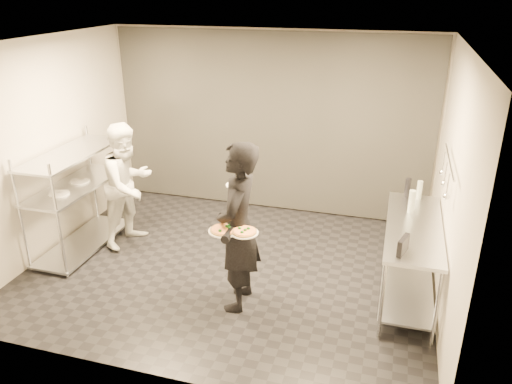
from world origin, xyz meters
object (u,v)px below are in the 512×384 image
(pos_monitor, at_px, (403,245))
(bottle_clear, at_px, (419,190))
(salad_plate, at_px, (238,183))
(pass_rack, at_px, (77,195))
(chef, at_px, (128,185))
(bottle_dark, at_px, (408,188))
(waiter, at_px, (238,228))
(prep_counter, at_px, (411,248))
(pizza_plate_near, at_px, (224,230))
(pizza_plate_far, at_px, (244,232))
(bottle_green, at_px, (412,201))

(pos_monitor, bearing_deg, bottle_clear, 100.85)
(salad_plate, bearing_deg, pass_rack, 171.09)
(chef, xyz_separation_m, bottle_dark, (3.64, 0.48, 0.18))
(waiter, height_order, bottle_dark, waiter)
(pass_rack, height_order, salad_plate, pass_rack)
(prep_counter, distance_m, bottle_dark, 0.91)
(prep_counter, xyz_separation_m, pizza_plate_near, (-1.92, -0.89, 0.40))
(pizza_plate_near, xyz_separation_m, bottle_clear, (1.97, 1.69, 0.01))
(waiter, relative_size, pizza_plate_near, 6.00)
(pizza_plate_far, height_order, salad_plate, salad_plate)
(waiter, bearing_deg, pizza_plate_far, 31.03)
(pass_rack, bearing_deg, bottle_green, 4.69)
(pizza_plate_near, relative_size, bottle_green, 1.20)
(prep_counter, bearing_deg, bottle_dark, 96.65)
(prep_counter, distance_m, bottle_clear, 0.90)
(waiter, distance_m, bottle_green, 2.07)
(bottle_green, relative_size, bottle_clear, 1.20)
(bottle_green, relative_size, bottle_dark, 1.10)
(prep_counter, xyz_separation_m, chef, (-3.73, 0.32, 0.24))
(pizza_plate_far, xyz_separation_m, pos_monitor, (1.58, 0.19, -0.02))
(pass_rack, bearing_deg, prep_counter, 0.03)
(waiter, bearing_deg, pizza_plate_near, -28.18)
(pos_monitor, height_order, bottle_dark, bottle_dark)
(bottle_green, bearing_deg, pizza_plate_far, -143.54)
(prep_counter, bearing_deg, pizza_plate_far, -152.80)
(waiter, bearing_deg, bottle_clear, 124.44)
(pass_rack, bearing_deg, chef, 28.18)
(pass_rack, xyz_separation_m, pos_monitor, (4.21, -0.68, 0.24))
(prep_counter, xyz_separation_m, pos_monitor, (-0.12, -0.68, 0.38))
(waiter, xyz_separation_m, pos_monitor, (1.71, 0.00, 0.05))
(prep_counter, distance_m, waiter, 1.98)
(bottle_dark, bearing_deg, bottle_clear, 0.00)
(pass_rack, relative_size, bottle_dark, 6.54)
(pass_rack, height_order, waiter, waiter)
(pass_rack, height_order, pos_monitor, pass_rack)
(bottle_green, bearing_deg, pos_monitor, -94.17)
(pass_rack, relative_size, bottle_green, 5.96)
(salad_plate, distance_m, bottle_green, 2.04)
(prep_counter, relative_size, bottle_clear, 8.07)
(chef, relative_size, bottle_dark, 7.04)
(pass_rack, bearing_deg, bottle_clear, 10.39)
(pass_rack, bearing_deg, bottle_dark, 10.73)
(waiter, xyz_separation_m, bottle_green, (1.79, 1.03, 0.09))
(chef, bearing_deg, pos_monitor, -90.35)
(chef, xyz_separation_m, pizza_plate_near, (1.81, -1.20, 0.16))
(chef, distance_m, pizza_plate_near, 2.18)
(bottle_green, height_order, bottle_dark, bottle_green)
(pass_rack, height_order, pizza_plate_far, pass_rack)
(pass_rack, distance_m, pizza_plate_near, 2.58)
(pass_rack, xyz_separation_m, waiter, (2.50, -0.68, 0.19))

